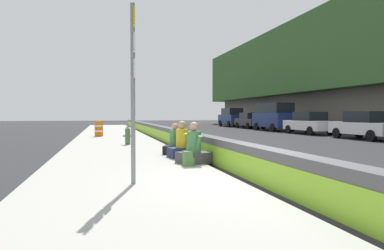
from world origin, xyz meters
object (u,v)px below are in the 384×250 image
route_sign_post (133,79)px  parked_car_midline (274,116)px  backpack (188,159)px  seated_person_rear (175,144)px  parked_car_fourth (309,123)px  parked_car_far (250,120)px  parked_car_farther (232,117)px  seated_person_foreground (194,150)px  construction_barrel (99,129)px  fire_hydrant (128,135)px  parked_car_third (365,125)px  seated_person_middle (182,146)px

route_sign_post → parked_car_midline: route_sign_post is taller
route_sign_post → backpack: route_sign_post is taller
seated_person_rear → parked_car_fourth: bearing=-47.5°
parked_car_midline → parked_car_far: (5.48, -0.02, -0.49)m
route_sign_post → backpack: (2.12, -1.63, -1.90)m
backpack → parked_car_farther: size_ratio=0.08×
seated_person_foreground → construction_barrel: size_ratio=1.24×
backpack → parked_car_midline: size_ratio=0.08×
fire_hydrant → seated_person_rear: bearing=-162.7°
backpack → parked_car_fourth: bearing=-41.8°
seated_person_foreground → route_sign_post: bearing=143.5°
parked_car_midline → parked_car_far: bearing=-0.2°
fire_hydrant → parked_car_third: (1.61, -14.32, 0.27)m
backpack → fire_hydrant: bearing=8.8°
seated_person_middle → parked_car_fourth: 18.12m
backpack → parked_car_third: 15.89m
fire_hydrant → seated_person_rear: (-4.33, -1.35, -0.11)m
parked_car_third → parked_car_farther: bearing=0.0°
fire_hydrant → parked_car_midline: size_ratio=0.17×
seated_person_rear → parked_car_farther: bearing=-24.3°
route_sign_post → parked_car_fourth: (16.79, -14.73, -1.37)m
seated_person_middle → backpack: seated_person_middle is taller
seated_person_rear → parked_car_third: bearing=-65.4°
seated_person_foreground → parked_car_farther: parked_car_farther is taller
fire_hydrant → backpack: size_ratio=2.20×
route_sign_post → parked_car_third: bearing=-53.6°
fire_hydrant → seated_person_foreground: bearing=-168.1°
seated_person_middle → parked_car_third: size_ratio=0.26×
parked_car_fourth → parked_car_midline: 5.80m
seated_person_foreground → parked_car_far: parked_car_far is taller
route_sign_post → fire_hydrant: bearing=-3.1°
seated_person_middle → parked_car_third: (6.96, -12.94, 0.35)m
parked_car_midline → parked_car_farther: bearing=-0.4°
fire_hydrant → seated_person_foreground: 6.88m
fire_hydrant → parked_car_third: bearing=-83.6°
fire_hydrant → parked_car_third: 14.41m
fire_hydrant → parked_car_midline: bearing=-47.1°
parked_car_third → seated_person_rear: bearing=114.6°
parked_car_far → parked_car_midline: bearing=179.8°
seated_person_foreground → seated_person_rear: 2.40m
route_sign_post → seated_person_foreground: size_ratio=3.06×
parked_car_farther → seated_person_rear: bearing=155.7°
seated_person_middle → parked_car_far: (24.05, -12.87, 0.35)m
seated_person_foreground → seated_person_rear: size_ratio=1.09×
backpack → seated_person_foreground: bearing=-31.1°
route_sign_post → parked_car_fourth: 22.37m
parked_car_fourth → route_sign_post: bearing=138.7°
seated_person_foreground → parked_car_far: bearing=-26.8°
parked_car_third → parked_car_farther: parked_car_farther is taller
backpack → construction_barrel: (13.74, 2.48, 0.28)m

